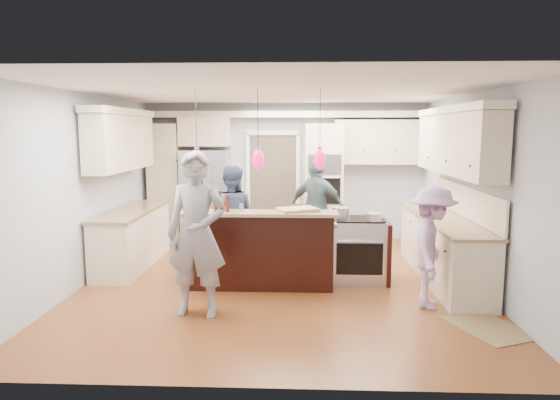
# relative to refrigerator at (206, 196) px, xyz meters

# --- Properties ---
(ground_plane) EXTENTS (6.00, 6.00, 0.00)m
(ground_plane) POSITION_rel_refrigerator_xyz_m (1.55, -2.64, -0.90)
(ground_plane) COLOR brown
(ground_plane) RESTS_ON ground
(room_shell) EXTENTS (5.54, 6.04, 2.72)m
(room_shell) POSITION_rel_refrigerator_xyz_m (1.55, -2.64, 0.92)
(room_shell) COLOR #B2BCC6
(room_shell) RESTS_ON ground
(refrigerator) EXTENTS (0.90, 0.70, 1.80)m
(refrigerator) POSITION_rel_refrigerator_xyz_m (0.00, 0.00, 0.00)
(refrigerator) COLOR #B7B7BC
(refrigerator) RESTS_ON ground
(oven_column) EXTENTS (0.72, 0.69, 2.30)m
(oven_column) POSITION_rel_refrigerator_xyz_m (2.30, 0.03, 0.25)
(oven_column) COLOR beige
(oven_column) RESTS_ON ground
(back_upper_cabinets) EXTENTS (5.30, 0.61, 2.54)m
(back_upper_cabinets) POSITION_rel_refrigerator_xyz_m (0.80, 0.12, 0.77)
(back_upper_cabinets) COLOR beige
(back_upper_cabinets) RESTS_ON ground
(right_counter_run) EXTENTS (0.64, 3.10, 2.51)m
(right_counter_run) POSITION_rel_refrigerator_xyz_m (3.99, -2.34, 0.16)
(right_counter_run) COLOR beige
(right_counter_run) RESTS_ON ground
(left_cabinets) EXTENTS (0.64, 2.30, 2.51)m
(left_cabinets) POSITION_rel_refrigerator_xyz_m (-0.89, -1.84, 0.16)
(left_cabinets) COLOR beige
(left_cabinets) RESTS_ON ground
(kitchen_island) EXTENTS (2.10, 1.46, 1.12)m
(kitchen_island) POSITION_rel_refrigerator_xyz_m (1.30, -2.57, -0.41)
(kitchen_island) COLOR black
(kitchen_island) RESTS_ON ground
(island_range) EXTENTS (0.82, 0.71, 0.92)m
(island_range) POSITION_rel_refrigerator_xyz_m (2.71, -2.49, -0.44)
(island_range) COLOR #B7B7BC
(island_range) RESTS_ON ground
(pendant_lights) EXTENTS (1.75, 0.15, 1.03)m
(pendant_lights) POSITION_rel_refrigerator_xyz_m (1.30, -3.15, 0.90)
(pendant_lights) COLOR black
(pendant_lights) RESTS_ON ground
(person_bar_end) EXTENTS (0.75, 0.53, 1.95)m
(person_bar_end) POSITION_rel_refrigerator_xyz_m (0.65, -3.96, 0.07)
(person_bar_end) COLOR gray
(person_bar_end) RESTS_ON ground
(person_far_left) EXTENTS (0.81, 0.63, 1.63)m
(person_far_left) POSITION_rel_refrigerator_xyz_m (0.74, -1.79, -0.09)
(person_far_left) COLOR navy
(person_far_left) RESTS_ON ground
(person_far_right) EXTENTS (1.07, 0.73, 1.69)m
(person_far_right) POSITION_rel_refrigerator_xyz_m (2.14, -1.04, -0.06)
(person_far_right) COLOR #445960
(person_far_right) RESTS_ON ground
(person_range_side) EXTENTS (0.84, 1.11, 1.52)m
(person_range_side) POSITION_rel_refrigerator_xyz_m (3.47, -3.58, -0.14)
(person_range_side) COLOR #B892C5
(person_range_side) RESTS_ON ground
(floor_rug) EXTENTS (0.94, 1.09, 0.01)m
(floor_rug) POSITION_rel_refrigerator_xyz_m (3.95, -4.22, -0.89)
(floor_rug) COLOR #9B8155
(floor_rug) RESTS_ON ground
(water_bottle) EXTENTS (0.08, 0.08, 0.29)m
(water_bottle) POSITION_rel_refrigerator_xyz_m (0.42, -3.23, 0.37)
(water_bottle) COLOR silver
(water_bottle) RESTS_ON kitchen_island
(beer_bottle_a) EXTENTS (0.07, 0.07, 0.26)m
(beer_bottle_a) POSITION_rel_refrigerator_xyz_m (0.77, -3.08, 0.35)
(beer_bottle_a) COLOR #42190B
(beer_bottle_a) RESTS_ON kitchen_island
(beer_bottle_b) EXTENTS (0.06, 0.06, 0.22)m
(beer_bottle_b) POSITION_rel_refrigerator_xyz_m (0.90, -3.21, 0.33)
(beer_bottle_b) COLOR #42190B
(beer_bottle_b) RESTS_ON kitchen_island
(beer_bottle_c) EXTENTS (0.07, 0.07, 0.25)m
(beer_bottle_c) POSITION_rel_refrigerator_xyz_m (0.75, -3.21, 0.35)
(beer_bottle_c) COLOR #42190B
(beer_bottle_c) RESTS_ON kitchen_island
(drink_can) EXTENTS (0.06, 0.06, 0.11)m
(drink_can) POSITION_rel_refrigerator_xyz_m (1.08, -3.22, 0.27)
(drink_can) COLOR #B7B7BC
(drink_can) RESTS_ON kitchen_island
(cutting_board) EXTENTS (0.60, 0.52, 0.04)m
(cutting_board) POSITION_rel_refrigerator_xyz_m (1.81, -3.11, 0.24)
(cutting_board) COLOR tan
(cutting_board) RESTS_ON kitchen_island
(pot_large) EXTENTS (0.27, 0.27, 0.16)m
(pot_large) POSITION_rel_refrigerator_xyz_m (2.44, -2.47, 0.10)
(pot_large) COLOR #B7B7BC
(pot_large) RESTS_ON island_range
(pot_small) EXTENTS (0.22, 0.22, 0.11)m
(pot_small) POSITION_rel_refrigerator_xyz_m (2.88, -2.68, 0.07)
(pot_small) COLOR #B7B7BC
(pot_small) RESTS_ON island_range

